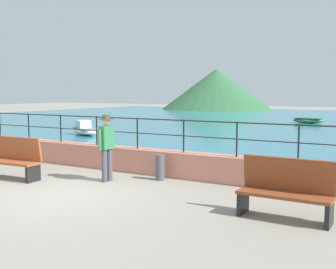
{
  "coord_description": "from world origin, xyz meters",
  "views": [
    {
      "loc": [
        6.84,
        -6.6,
        2.34
      ],
      "look_at": [
        0.74,
        3.7,
        1.1
      ],
      "focal_mm": 44.02,
      "sensor_mm": 36.0,
      "label": 1
    }
  ],
  "objects_px": {
    "boat_2": "(308,120)",
    "boat_4": "(85,130)",
    "bollard": "(160,167)",
    "bench_far": "(286,189)",
    "bench_main": "(13,158)",
    "person_walking": "(107,144)"
  },
  "relations": [
    {
      "from": "bench_far",
      "to": "boat_4",
      "type": "xyz_separation_m",
      "value": [
        -13.09,
        9.07,
        -0.23
      ]
    },
    {
      "from": "boat_2",
      "to": "boat_4",
      "type": "xyz_separation_m",
      "value": [
        -8.54,
        -14.56,
        0.07
      ]
    },
    {
      "from": "person_walking",
      "to": "boat_2",
      "type": "distance_m",
      "value": 22.82
    },
    {
      "from": "person_walking",
      "to": "bollard",
      "type": "bearing_deg",
      "value": 36.55
    },
    {
      "from": "boat_2",
      "to": "bench_far",
      "type": "bearing_deg",
      "value": -79.11
    },
    {
      "from": "bollard",
      "to": "boat_2",
      "type": "relative_size",
      "value": 0.28
    },
    {
      "from": "person_walking",
      "to": "boat_4",
      "type": "bearing_deg",
      "value": 134.88
    },
    {
      "from": "bench_main",
      "to": "boat_2",
      "type": "distance_m",
      "value": 23.97
    },
    {
      "from": "bench_far",
      "to": "boat_2",
      "type": "relative_size",
      "value": 0.71
    },
    {
      "from": "bench_main",
      "to": "person_walking",
      "type": "distance_m",
      "value": 2.64
    },
    {
      "from": "person_walking",
      "to": "boat_2",
      "type": "relative_size",
      "value": 0.73
    },
    {
      "from": "bench_main",
      "to": "boat_2",
      "type": "xyz_separation_m",
      "value": [
        2.74,
        23.81,
        -0.3
      ]
    },
    {
      "from": "bench_main",
      "to": "person_walking",
      "type": "height_order",
      "value": "person_walking"
    },
    {
      "from": "bench_main",
      "to": "bollard",
      "type": "distance_m",
      "value": 3.99
    },
    {
      "from": "bollard",
      "to": "boat_4",
      "type": "distance_m",
      "value": 11.91
    },
    {
      "from": "boat_2",
      "to": "bollard",
      "type": "bearing_deg",
      "value": -87.95
    },
    {
      "from": "boat_2",
      "to": "boat_4",
      "type": "bearing_deg",
      "value": -120.39
    },
    {
      "from": "bench_main",
      "to": "person_walking",
      "type": "bearing_deg",
      "value": 22.79
    },
    {
      "from": "bench_far",
      "to": "person_walking",
      "type": "bearing_deg",
      "value": 170.34
    },
    {
      "from": "boat_4",
      "to": "boat_2",
      "type": "bearing_deg",
      "value": 59.61
    },
    {
      "from": "bench_main",
      "to": "boat_2",
      "type": "relative_size",
      "value": 0.72
    },
    {
      "from": "bollard",
      "to": "boat_4",
      "type": "bearing_deg",
      "value": 141.56
    }
  ]
}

